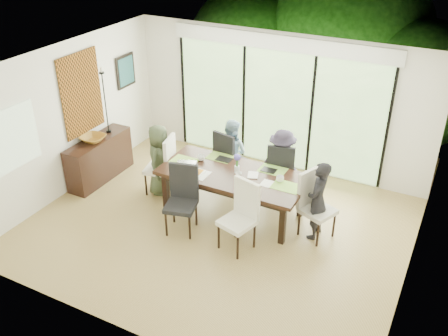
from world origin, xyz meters
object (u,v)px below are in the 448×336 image
at_px(person_far_left, 231,153).
at_px(person_far_right, 282,165).
at_px(chair_left_end, 159,164).
at_px(vase, 237,169).
at_px(chair_near_left, 181,201).
at_px(person_left_end, 159,160).
at_px(person_right_end, 318,201).
at_px(sideboard, 100,159).
at_px(cup_a, 201,158).
at_px(chair_right_end, 318,206).
at_px(cup_c, 280,179).
at_px(table_top, 233,175).
at_px(cup_b, 238,175).
at_px(chair_far_left, 232,157).
at_px(laptop, 186,164).
at_px(chair_near_right, 237,218).
at_px(chair_far_right, 282,169).
at_px(bowl, 93,139).

bearing_deg(person_far_left, person_far_right, -173.00).
xyz_separation_m(chair_left_end, vase, (1.55, 0.05, 0.27)).
distance_m(chair_near_left, person_left_end, 1.31).
relative_size(person_left_end, person_right_end, 1.00).
relative_size(person_far_right, sideboard, 0.89).
height_order(person_left_end, cup_a, person_left_end).
bearing_deg(person_left_end, vase, -98.98).
distance_m(chair_right_end, cup_c, 0.75).
relative_size(table_top, cup_b, 24.00).
xyz_separation_m(chair_far_left, laptop, (-0.40, -0.95, 0.22)).
relative_size(chair_right_end, cup_a, 8.87).
distance_m(table_top, sideboard, 2.81).
xyz_separation_m(chair_near_left, chair_near_right, (1.00, 0.00, 0.00)).
xyz_separation_m(chair_near_right, person_right_end, (0.98, 0.87, 0.10)).
bearing_deg(vase, person_far_right, 57.34).
xyz_separation_m(chair_far_left, chair_near_right, (0.95, -1.72, 0.00)).
xyz_separation_m(table_top, chair_near_right, (0.50, -0.87, -0.18)).
xyz_separation_m(chair_far_right, cup_b, (-0.40, -0.95, 0.25)).
bearing_deg(sideboard, chair_far_right, 16.19).
relative_size(vase, bowl, 0.28).
bearing_deg(sideboard, chair_near_left, -18.20).
bearing_deg(person_far_right, chair_left_end, 32.34).
bearing_deg(chair_left_end, sideboard, -97.13).
height_order(chair_left_end, person_far_left, person_far_left).
xyz_separation_m(chair_far_left, cup_a, (-0.25, -0.70, 0.26)).
bearing_deg(chair_right_end, sideboard, 114.17).
relative_size(person_far_right, vase, 10.75).
height_order(chair_near_left, cup_a, chair_near_left).
height_order(table_top, cup_a, cup_a).
relative_size(chair_near_left, cup_c, 8.87).
relative_size(vase, sideboard, 0.08).
xyz_separation_m(person_left_end, person_far_right, (2.03, 0.83, 0.00)).
xyz_separation_m(cup_a, cup_b, (0.85, -0.25, -0.00)).
height_order(chair_left_end, cup_c, chair_left_end).
bearing_deg(cup_c, sideboard, -176.51).
xyz_separation_m(chair_near_left, sideboard, (-2.29, 0.75, -0.15)).
bearing_deg(person_left_end, chair_far_left, -61.32).
relative_size(chair_near_right, laptop, 3.33).
xyz_separation_m(person_right_end, sideboard, (-4.27, -0.12, -0.25)).
height_order(chair_far_left, person_left_end, person_left_end).
xyz_separation_m(chair_left_end, chair_near_right, (2.00, -0.87, 0.00)).
distance_m(table_top, bowl, 2.80).
xyz_separation_m(chair_far_left, person_left_end, (-1.03, -0.85, 0.10)).
height_order(person_right_end, cup_a, person_right_end).
xyz_separation_m(person_left_end, cup_c, (2.28, 0.10, 0.16)).
bearing_deg(laptop, person_far_right, 13.59).
bearing_deg(person_right_end, person_far_right, -131.27).
xyz_separation_m(person_far_left, person_far_right, (1.00, 0.00, 0.00)).
bearing_deg(laptop, chair_near_right, -49.70).
xyz_separation_m(chair_left_end, person_far_left, (1.05, 0.83, 0.10)).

